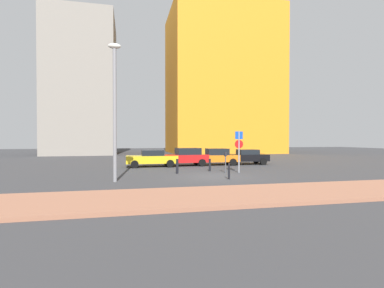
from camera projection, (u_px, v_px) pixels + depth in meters
ground_plane at (215, 176)px, 18.25m from camera, size 120.00×120.00×0.00m
sidewalk_brick at (260, 194)px, 12.04m from camera, size 40.00×4.05×0.14m
parked_car_yellow at (152, 158)px, 24.69m from camera, size 4.33×2.05×1.44m
parked_car_red at (185, 157)px, 25.57m from camera, size 4.22×2.23×1.59m
parked_car_orange at (215, 157)px, 26.34m from camera, size 4.43×2.22×1.52m
parked_car_black at (246, 157)px, 27.13m from camera, size 4.23×2.30×1.40m
parking_sign_post at (239, 146)px, 20.32m from camera, size 0.60×0.10×2.95m
parking_meter at (226, 159)px, 20.20m from camera, size 0.18×0.14×1.46m
street_lamp at (115, 101)px, 15.89m from camera, size 0.70×0.36×7.67m
traffic_bollard_near at (229, 171)px, 16.98m from camera, size 0.12×0.12×0.95m
traffic_bollard_mid at (177, 166)px, 19.76m from camera, size 0.17×0.17×1.01m
traffic_bollard_far at (210, 165)px, 21.28m from camera, size 0.16×0.16×0.92m
building_colorful_midrise at (221, 83)px, 51.40m from camera, size 18.40×14.15×24.78m
building_under_construction at (83, 87)px, 46.14m from camera, size 10.16×12.02×21.65m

